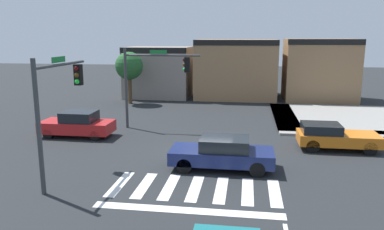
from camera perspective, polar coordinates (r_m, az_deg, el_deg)
ground_plane at (r=19.68m, az=2.28°, el=-5.93°), size 120.00×120.00×0.00m
crosswalk_near at (r=15.48m, az=0.46°, el=-10.94°), size 6.74×2.71×0.01m
curb_corner_northeast at (r=29.41m, az=21.02°, el=-0.60°), size 10.00×10.60×0.15m
storefront_row at (r=37.75m, az=7.48°, el=6.81°), size 21.85×6.84×5.74m
traffic_signal_northwest at (r=24.57m, az=-5.78°, el=6.19°), size 4.97×0.32×5.22m
traffic_signal_southwest at (r=16.49m, az=-19.48°, el=2.81°), size 0.32×4.30×5.21m
car_red at (r=23.94m, az=-16.83°, el=-1.34°), size 4.32×1.85×1.55m
car_orange at (r=21.72m, az=20.55°, el=-3.01°), size 4.16×1.90×1.38m
car_navy at (r=17.47m, az=4.61°, el=-5.70°), size 4.71×1.94×1.47m
roadside_tree at (r=34.38m, az=-9.44°, el=7.24°), size 2.48×2.48×4.64m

